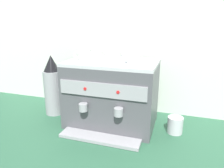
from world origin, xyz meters
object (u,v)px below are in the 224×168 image
object	(u,v)px
ceramic_bowl_1	(118,61)
ceramic_cup_0	(84,55)
ceramic_bowl_0	(130,58)
ceramic_cup_2	(95,58)
ceramic_cup_3	(96,55)
espresso_machine	(112,93)
ceramic_cup_4	(113,56)
ceramic_cup_1	(133,59)
coffee_grinder	(53,87)
milk_pitcher	(175,125)

from	to	relation	value
ceramic_bowl_1	ceramic_cup_0	bearing A→B (deg)	170.93
ceramic_bowl_0	ceramic_cup_2	bearing A→B (deg)	-143.64
ceramic_bowl_1	ceramic_cup_3	bearing A→B (deg)	160.03
espresso_machine	ceramic_cup_0	distance (m)	0.34
ceramic_cup_0	ceramic_cup_3	distance (m)	0.08
espresso_machine	ceramic_cup_3	world-z (taller)	ceramic_cup_3
espresso_machine	ceramic_cup_2	world-z (taller)	ceramic_cup_2
ceramic_cup_2	ceramic_cup_4	size ratio (longest dim) A/B	0.92
ceramic_cup_1	ceramic_cup_2	xyz separation A→B (m)	(-0.24, -0.03, 0.00)
espresso_machine	ceramic_bowl_1	bearing A→B (deg)	-43.04
espresso_machine	ceramic_cup_1	world-z (taller)	ceramic_cup_1
espresso_machine	ceramic_cup_3	bearing A→B (deg)	176.03
espresso_machine	ceramic_cup_1	distance (m)	0.32
ceramic_cup_0	ceramic_bowl_1	distance (m)	0.26
ceramic_cup_1	ceramic_cup_2	world-z (taller)	same
ceramic_cup_3	coffee_grinder	size ratio (longest dim) A/B	0.21
coffee_grinder	ceramic_bowl_1	bearing A→B (deg)	-8.09
ceramic_cup_0	ceramic_cup_3	bearing A→B (deg)	16.81
ceramic_cup_3	ceramic_cup_4	bearing A→B (deg)	17.89
ceramic_cup_2	ceramic_bowl_0	xyz separation A→B (m)	(0.20, 0.15, -0.01)
ceramic_cup_2	coffee_grinder	size ratio (longest dim) A/B	0.21
espresso_machine	ceramic_cup_0	size ratio (longest dim) A/B	5.65
ceramic_cup_3	ceramic_bowl_0	size ratio (longest dim) A/B	0.79
ceramic_cup_0	ceramic_cup_1	bearing A→B (deg)	-6.79
ceramic_bowl_0	ceramic_bowl_1	bearing A→B (deg)	-114.04
ceramic_cup_2	ceramic_cup_3	distance (m)	0.10
ceramic_cup_4	ceramic_bowl_1	xyz separation A→B (m)	(0.07, -0.10, -0.01)
ceramic_cup_0	ceramic_cup_2	bearing A→B (deg)	-31.81
espresso_machine	ceramic_cup_0	bearing A→B (deg)	-175.45
ceramic_bowl_0	ceramic_bowl_1	xyz separation A→B (m)	(-0.05, -0.12, -0.00)
espresso_machine	coffee_grinder	world-z (taller)	coffee_grinder
ceramic_bowl_1	coffee_grinder	distance (m)	0.62
ceramic_cup_3	ceramic_cup_4	xyz separation A→B (m)	(0.11, 0.04, -0.00)
ceramic_cup_0	ceramic_cup_3	xyz separation A→B (m)	(0.08, 0.02, -0.01)
ceramic_cup_1	coffee_grinder	size ratio (longest dim) A/B	0.22
ceramic_cup_1	ceramic_cup_4	distance (m)	0.19
milk_pitcher	ceramic_cup_0	bearing A→B (deg)	-179.05
ceramic_bowl_0	ceramic_bowl_1	world-z (taller)	ceramic_bowl_0
espresso_machine	ceramic_cup_4	xyz separation A→B (m)	(-0.01, 0.04, 0.26)
ceramic_cup_1	milk_pitcher	xyz separation A→B (m)	(0.29, 0.05, -0.44)
ceramic_cup_0	milk_pitcher	size ratio (longest dim) A/B	0.97
ceramic_cup_1	ceramic_bowl_0	size ratio (longest dim) A/B	0.83
ceramic_cup_0	ceramic_cup_2	world-z (taller)	ceramic_cup_0
ceramic_cup_4	coffee_grinder	world-z (taller)	ceramic_cup_4
ceramic_bowl_0	coffee_grinder	bearing A→B (deg)	-176.23
ceramic_cup_0	ceramic_cup_2	distance (m)	0.13
ceramic_cup_2	ceramic_bowl_1	xyz separation A→B (m)	(0.15, 0.03, -0.02)
ceramic_cup_4	ceramic_bowl_1	bearing A→B (deg)	-56.32
espresso_machine	milk_pitcher	bearing A→B (deg)	-0.64
ceramic_bowl_1	ceramic_bowl_0	bearing A→B (deg)	65.96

